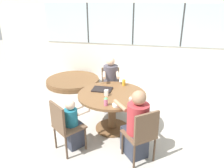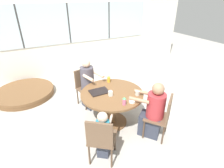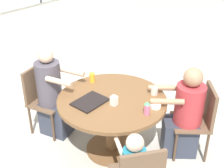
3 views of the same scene
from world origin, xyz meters
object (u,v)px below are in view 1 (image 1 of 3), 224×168
(person_toddler, at_px, (73,126))
(folded_table_stack, at_px, (73,81))
(coffee_mug, at_px, (132,101))
(bowl_white_shallow, at_px, (116,105))
(chair_for_toddler, at_px, (64,124))
(juice_glass, at_px, (124,83))
(chair_for_man_blue_shirt, at_px, (111,84))
(milk_carton_small, at_px, (106,93))
(sippy_cup, at_px, (106,101))
(person_man_blue_shirt, at_px, (111,86))
(chair_for_woman_green_shirt, at_px, (142,132))
(person_woman_green_shirt, at_px, (136,127))

(person_toddler, xyz_separation_m, folded_table_stack, (-1.06, 2.61, -0.32))
(coffee_mug, distance_m, bowl_white_shallow, 0.27)
(chair_for_toddler, relative_size, juice_glass, 7.34)
(chair_for_man_blue_shirt, relative_size, milk_carton_small, 8.34)
(chair_for_man_blue_shirt, xyz_separation_m, person_toddler, (-0.25, -1.58, -0.11))
(bowl_white_shallow, bearing_deg, chair_for_man_blue_shirt, 105.81)
(milk_carton_small, bearing_deg, sippy_cup, -77.37)
(person_man_blue_shirt, bearing_deg, coffee_mug, 104.08)
(person_toddler, relative_size, juice_glass, 7.37)
(chair_for_woman_green_shirt, relative_size, person_man_blue_shirt, 0.75)
(sippy_cup, relative_size, milk_carton_small, 1.44)
(person_woman_green_shirt, bearing_deg, chair_for_woman_green_shirt, -90.00)
(chair_for_woman_green_shirt, height_order, bowl_white_shallow, chair_for_woman_green_shirt)
(person_toddler, bearing_deg, milk_carton_small, 90.66)
(person_man_blue_shirt, xyz_separation_m, milk_carton_small, (0.11, -0.87, 0.24))
(sippy_cup, distance_m, milk_carton_small, 0.36)
(milk_carton_small, xyz_separation_m, folded_table_stack, (-1.46, 2.06, -0.68))
(chair_for_woman_green_shirt, height_order, juice_glass, chair_for_woman_green_shirt)
(person_toddler, height_order, milk_carton_small, person_toddler)
(chair_for_woman_green_shirt, height_order, person_woman_green_shirt, person_woman_green_shirt)
(person_man_blue_shirt, distance_m, sippy_cup, 1.27)
(person_toddler, height_order, juice_glass, person_toddler)
(chair_for_man_blue_shirt, height_order, sippy_cup, sippy_cup)
(milk_carton_small, bearing_deg, chair_for_toddler, -125.97)
(juice_glass, bearing_deg, person_toddler, -120.00)
(chair_for_man_blue_shirt, distance_m, folded_table_stack, 1.71)
(person_man_blue_shirt, distance_m, juice_glass, 0.54)
(chair_for_toddler, bearing_deg, bowl_white_shallow, 60.56)
(person_man_blue_shirt, xyz_separation_m, juice_glass, (0.33, -0.35, 0.25))
(person_man_blue_shirt, xyz_separation_m, bowl_white_shallow, (0.35, -1.22, 0.21))
(coffee_mug, bearing_deg, bowl_white_shallow, -144.13)
(coffee_mug, xyz_separation_m, folded_table_stack, (-1.91, 2.26, -0.67))
(bowl_white_shallow, bearing_deg, folded_table_stack, 125.04)
(person_woman_green_shirt, height_order, person_man_blue_shirt, person_man_blue_shirt)
(person_man_blue_shirt, xyz_separation_m, coffee_mug, (0.57, -1.07, 0.23))
(chair_for_man_blue_shirt, distance_m, person_man_blue_shirt, 0.16)
(chair_for_toddler, xyz_separation_m, milk_carton_small, (0.49, 0.68, 0.25))
(person_man_blue_shirt, relative_size, juice_glass, 9.84)
(chair_for_toddler, bearing_deg, sippy_cup, 66.11)
(person_woman_green_shirt, bearing_deg, chair_for_man_blue_shirt, 76.70)
(chair_for_woman_green_shirt, bearing_deg, person_woman_green_shirt, 90.00)
(chair_for_toddler, height_order, person_man_blue_shirt, person_man_blue_shirt)
(chair_for_man_blue_shirt, bearing_deg, milk_carton_small, 84.50)
(person_man_blue_shirt, relative_size, coffee_mug, 13.00)
(chair_for_man_blue_shirt, distance_m, bowl_white_shallow, 1.45)
(chair_for_toddler, distance_m, person_man_blue_shirt, 1.60)
(person_woman_green_shirt, xyz_separation_m, person_toddler, (-0.97, -0.02, -0.09))
(juice_glass, xyz_separation_m, folded_table_stack, (-1.67, 1.54, -0.68))
(folded_table_stack, bearing_deg, chair_for_toddler, -70.66)
(chair_for_toddler, bearing_deg, folded_table_stack, 145.85)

